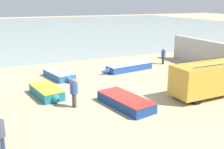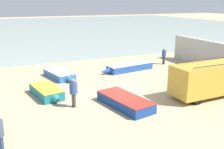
{
  "view_description": "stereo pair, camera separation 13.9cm",
  "coord_description": "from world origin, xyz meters",
  "px_view_note": "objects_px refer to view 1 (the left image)",
  "views": [
    {
      "loc": [
        -7.5,
        -15.02,
        6.28
      ],
      "look_at": [
        0.13,
        2.16,
        1.0
      ],
      "focal_mm": 42.0,
      "sensor_mm": 36.0,
      "label": 1
    },
    {
      "loc": [
        -7.37,
        -15.07,
        6.28
      ],
      "look_at": [
        0.13,
        2.16,
        1.0
      ],
      "focal_mm": 42.0,
      "sensor_mm": 36.0,
      "label": 2
    }
  ],
  "objects_px": {
    "fishing_rowboat_0": "(60,75)",
    "fisherman_2": "(163,55)",
    "fisherman_3": "(199,68)",
    "fishing_rowboat_3": "(128,67)",
    "fishing_rowboat_2": "(124,101)",
    "fishing_rowboat_1": "(47,92)",
    "fisherman_1": "(74,90)",
    "parked_van": "(208,78)"
  },
  "relations": [
    {
      "from": "fishing_rowboat_0",
      "to": "fisherman_2",
      "type": "xyz_separation_m",
      "value": [
        10.94,
        0.77,
        0.69
      ]
    },
    {
      "from": "fishing_rowboat_0",
      "to": "fisherman_3",
      "type": "relative_size",
      "value": 2.45
    },
    {
      "from": "fishing_rowboat_0",
      "to": "fishing_rowboat_3",
      "type": "relative_size",
      "value": 0.73
    },
    {
      "from": "fishing_rowboat_2",
      "to": "fishing_rowboat_3",
      "type": "distance_m",
      "value": 8.51
    },
    {
      "from": "fishing_rowboat_1",
      "to": "fisherman_1",
      "type": "distance_m",
      "value": 2.85
    },
    {
      "from": "fishing_rowboat_1",
      "to": "fisherman_1",
      "type": "xyz_separation_m",
      "value": [
        1.19,
        -2.47,
        0.77
      ]
    },
    {
      "from": "fisherman_3",
      "to": "fishing_rowboat_2",
      "type": "bearing_deg",
      "value": 167.37
    },
    {
      "from": "parked_van",
      "to": "fishing_rowboat_3",
      "type": "xyz_separation_m",
      "value": [
        -1.86,
        8.23,
        -0.93
      ]
    },
    {
      "from": "fishing_rowboat_3",
      "to": "fisherman_3",
      "type": "bearing_deg",
      "value": 120.4
    },
    {
      "from": "fishing_rowboat_3",
      "to": "parked_van",
      "type": "bearing_deg",
      "value": 93.61
    },
    {
      "from": "fishing_rowboat_1",
      "to": "fisherman_2",
      "type": "bearing_deg",
      "value": 100.26
    },
    {
      "from": "fishing_rowboat_3",
      "to": "fisherman_2",
      "type": "height_order",
      "value": "fisherman_2"
    },
    {
      "from": "parked_van",
      "to": "fishing_rowboat_3",
      "type": "distance_m",
      "value": 8.49
    },
    {
      "from": "fisherman_2",
      "to": "fisherman_3",
      "type": "distance_m",
      "value": 5.86
    },
    {
      "from": "fishing_rowboat_0",
      "to": "fisherman_1",
      "type": "bearing_deg",
      "value": -18.92
    },
    {
      "from": "parked_van",
      "to": "fishing_rowboat_2",
      "type": "distance_m",
      "value": 6.09
    },
    {
      "from": "fishing_rowboat_2",
      "to": "fisherman_3",
      "type": "distance_m",
      "value": 8.58
    },
    {
      "from": "fishing_rowboat_3",
      "to": "fisherman_2",
      "type": "bearing_deg",
      "value": -177.75
    },
    {
      "from": "fisherman_1",
      "to": "fisherman_3",
      "type": "relative_size",
      "value": 1.11
    },
    {
      "from": "fishing_rowboat_1",
      "to": "fishing_rowboat_3",
      "type": "distance_m",
      "value": 9.09
    },
    {
      "from": "fishing_rowboat_3",
      "to": "fisherman_3",
      "type": "xyz_separation_m",
      "value": [
        4.06,
        -4.92,
        0.66
      ]
    },
    {
      "from": "fishing_rowboat_3",
      "to": "fisherman_2",
      "type": "xyz_separation_m",
      "value": [
        4.56,
        0.92,
        0.66
      ]
    },
    {
      "from": "parked_van",
      "to": "fisherman_3",
      "type": "relative_size",
      "value": 3.27
    },
    {
      "from": "fishing_rowboat_2",
      "to": "fisherman_3",
      "type": "bearing_deg",
      "value": -84.93
    },
    {
      "from": "fisherman_2",
      "to": "fishing_rowboat_0",
      "type": "bearing_deg",
      "value": 7.46
    },
    {
      "from": "fishing_rowboat_0",
      "to": "fishing_rowboat_3",
      "type": "height_order",
      "value": "fishing_rowboat_3"
    },
    {
      "from": "fishing_rowboat_2",
      "to": "fisherman_1",
      "type": "xyz_separation_m",
      "value": [
        -2.88,
        1.02,
        0.78
      ]
    },
    {
      "from": "fishing_rowboat_1",
      "to": "fisherman_2",
      "type": "xyz_separation_m",
      "value": [
        12.74,
        4.88,
        0.66
      ]
    },
    {
      "from": "fisherman_3",
      "to": "fishing_rowboat_0",
      "type": "bearing_deg",
      "value": 124.22
    },
    {
      "from": "fishing_rowboat_0",
      "to": "fishing_rowboat_2",
      "type": "height_order",
      "value": "fishing_rowboat_2"
    },
    {
      "from": "fishing_rowboat_1",
      "to": "fishing_rowboat_2",
      "type": "xyz_separation_m",
      "value": [
        4.07,
        -3.49,
        -0.01
      ]
    },
    {
      "from": "fishing_rowboat_2",
      "to": "fisherman_3",
      "type": "xyz_separation_m",
      "value": [
        8.17,
        2.53,
        0.67
      ]
    },
    {
      "from": "fisherman_1",
      "to": "fishing_rowboat_3",
      "type": "bearing_deg",
      "value": 21.78
    },
    {
      "from": "fisherman_1",
      "to": "fisherman_2",
      "type": "xyz_separation_m",
      "value": [
        11.55,
        7.35,
        -0.11
      ]
    },
    {
      "from": "fishing_rowboat_1",
      "to": "fishing_rowboat_2",
      "type": "relative_size",
      "value": 0.79
    },
    {
      "from": "fishing_rowboat_3",
      "to": "fisherman_3",
      "type": "height_order",
      "value": "fisherman_3"
    },
    {
      "from": "fishing_rowboat_2",
      "to": "fisherman_2",
      "type": "distance_m",
      "value": 12.07
    },
    {
      "from": "fishing_rowboat_1",
      "to": "fisherman_3",
      "type": "distance_m",
      "value": 12.29
    },
    {
      "from": "fishing_rowboat_1",
      "to": "fisherman_3",
      "type": "height_order",
      "value": "fisherman_3"
    },
    {
      "from": "fishing_rowboat_1",
      "to": "fisherman_3",
      "type": "bearing_deg",
      "value": 74.83
    },
    {
      "from": "fishing_rowboat_1",
      "to": "fishing_rowboat_3",
      "type": "height_order",
      "value": "fishing_rowboat_1"
    },
    {
      "from": "fishing_rowboat_3",
      "to": "fisherman_1",
      "type": "xyz_separation_m",
      "value": [
        -6.99,
        -6.44,
        0.77
      ]
    }
  ]
}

